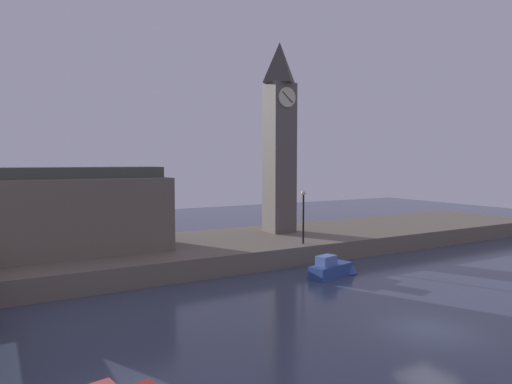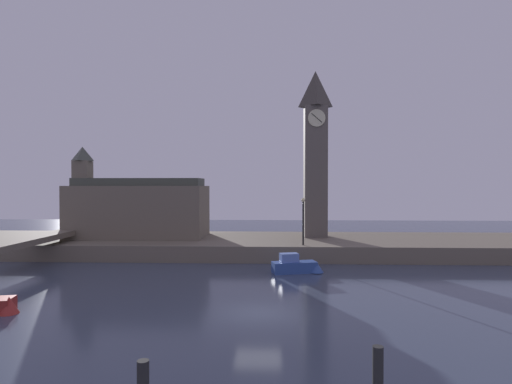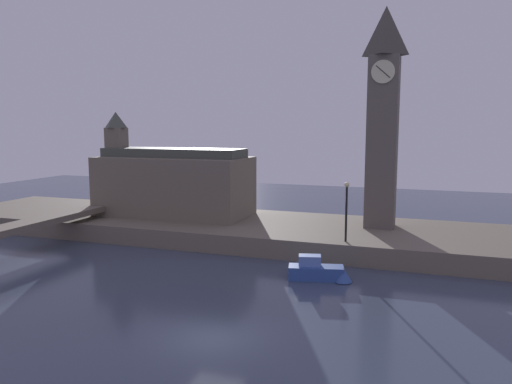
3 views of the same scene
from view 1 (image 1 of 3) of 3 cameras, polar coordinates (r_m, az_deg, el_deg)
ground_plane at (r=24.49m, az=20.64°, el=-15.75°), size 120.00×120.00×0.00m
far_embankment at (r=39.60m, az=-2.52°, el=-6.90°), size 70.00×12.00×1.50m
clock_tower at (r=42.93m, az=2.94°, el=7.12°), size 2.59×2.62×17.55m
parliament_hall at (r=35.71m, az=-22.90°, el=-2.22°), size 14.03×6.51×9.59m
streetlamp at (r=36.93m, az=5.91°, el=-2.36°), size 0.36×0.36×4.29m
boat_tour_blue at (r=33.31m, az=9.67°, el=-9.34°), size 4.28×2.07×1.54m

